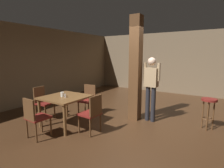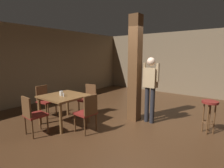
{
  "view_description": "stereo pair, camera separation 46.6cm",
  "coord_description": "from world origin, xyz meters",
  "px_view_note": "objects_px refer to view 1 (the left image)",
  "views": [
    {
      "loc": [
        1.82,
        -3.87,
        1.79
      ],
      "look_at": [
        -0.83,
        0.31,
        0.95
      ],
      "focal_mm": 28.0,
      "sensor_mm": 36.0,
      "label": 1
    },
    {
      "loc": [
        2.2,
        -3.61,
        1.79
      ],
      "look_at": [
        -0.83,
        0.31,
        0.95
      ],
      "focal_mm": 28.0,
      "sensor_mm": 36.0,
      "label": 2
    }
  ],
  "objects_px": {
    "salt_shaker": "(65,96)",
    "bar_stool_near": "(209,106)",
    "napkin_cup": "(62,94)",
    "chair_north": "(88,98)",
    "dining_table": "(65,101)",
    "chair_south": "(35,116)",
    "chair_east": "(92,112)",
    "chair_west": "(43,101)",
    "standing_person": "(151,85)"
  },
  "relations": [
    {
      "from": "dining_table",
      "to": "chair_east",
      "type": "bearing_deg",
      "value": -1.65
    },
    {
      "from": "napkin_cup",
      "to": "dining_table",
      "type": "bearing_deg",
      "value": 65.03
    },
    {
      "from": "chair_west",
      "to": "chair_south",
      "type": "relative_size",
      "value": 1.0
    },
    {
      "from": "dining_table",
      "to": "chair_south",
      "type": "relative_size",
      "value": 1.15
    },
    {
      "from": "napkin_cup",
      "to": "standing_person",
      "type": "relative_size",
      "value": 0.07
    },
    {
      "from": "dining_table",
      "to": "napkin_cup",
      "type": "xyz_separation_m",
      "value": [
        -0.03,
        -0.06,
        0.17
      ]
    },
    {
      "from": "dining_table",
      "to": "chair_west",
      "type": "xyz_separation_m",
      "value": [
        -0.91,
        0.0,
        -0.13
      ]
    },
    {
      "from": "bar_stool_near",
      "to": "napkin_cup",
      "type": "bearing_deg",
      "value": -151.11
    },
    {
      "from": "chair_east",
      "to": "bar_stool_near",
      "type": "relative_size",
      "value": 1.18
    },
    {
      "from": "salt_shaker",
      "to": "bar_stool_near",
      "type": "bearing_deg",
      "value": 30.44
    },
    {
      "from": "napkin_cup",
      "to": "salt_shaker",
      "type": "distance_m",
      "value": 0.14
    },
    {
      "from": "salt_shaker",
      "to": "standing_person",
      "type": "distance_m",
      "value": 2.22
    },
    {
      "from": "dining_table",
      "to": "napkin_cup",
      "type": "distance_m",
      "value": 0.18
    },
    {
      "from": "chair_east",
      "to": "napkin_cup",
      "type": "xyz_separation_m",
      "value": [
        -0.9,
        -0.03,
        0.31
      ]
    },
    {
      "from": "dining_table",
      "to": "standing_person",
      "type": "relative_size",
      "value": 0.6
    },
    {
      "from": "chair_west",
      "to": "chair_north",
      "type": "distance_m",
      "value": 1.27
    },
    {
      "from": "salt_shaker",
      "to": "chair_south",
      "type": "bearing_deg",
      "value": -96.84
    },
    {
      "from": "bar_stool_near",
      "to": "standing_person",
      "type": "bearing_deg",
      "value": -170.38
    },
    {
      "from": "chair_west",
      "to": "chair_east",
      "type": "bearing_deg",
      "value": -0.84
    },
    {
      "from": "dining_table",
      "to": "salt_shaker",
      "type": "height_order",
      "value": "salt_shaker"
    },
    {
      "from": "chair_west",
      "to": "chair_north",
      "type": "height_order",
      "value": "same"
    },
    {
      "from": "dining_table",
      "to": "chair_west",
      "type": "bearing_deg",
      "value": 179.93
    },
    {
      "from": "chair_east",
      "to": "chair_south",
      "type": "distance_m",
      "value": 1.21
    },
    {
      "from": "napkin_cup",
      "to": "bar_stool_near",
      "type": "height_order",
      "value": "napkin_cup"
    },
    {
      "from": "chair_east",
      "to": "chair_west",
      "type": "height_order",
      "value": "same"
    },
    {
      "from": "napkin_cup",
      "to": "standing_person",
      "type": "height_order",
      "value": "standing_person"
    },
    {
      "from": "napkin_cup",
      "to": "salt_shaker",
      "type": "xyz_separation_m",
      "value": [
        0.14,
        -0.03,
        -0.01
      ]
    },
    {
      "from": "dining_table",
      "to": "standing_person",
      "type": "distance_m",
      "value": 2.27
    },
    {
      "from": "chair_west",
      "to": "dining_table",
      "type": "bearing_deg",
      "value": -0.07
    },
    {
      "from": "chair_north",
      "to": "standing_person",
      "type": "xyz_separation_m",
      "value": [
        1.74,
        0.52,
        0.5
      ]
    },
    {
      "from": "salt_shaker",
      "to": "bar_stool_near",
      "type": "xyz_separation_m",
      "value": [
        2.98,
        1.75,
        -0.23
      ]
    },
    {
      "from": "chair_north",
      "to": "napkin_cup",
      "type": "bearing_deg",
      "value": -90.37
    },
    {
      "from": "dining_table",
      "to": "napkin_cup",
      "type": "relative_size",
      "value": 8.72
    },
    {
      "from": "chair_east",
      "to": "bar_stool_near",
      "type": "distance_m",
      "value": 2.78
    },
    {
      "from": "chair_south",
      "to": "salt_shaker",
      "type": "xyz_separation_m",
      "value": [
        0.09,
        0.78,
        0.29
      ]
    },
    {
      "from": "chair_east",
      "to": "chair_south",
      "type": "bearing_deg",
      "value": -135.5
    },
    {
      "from": "napkin_cup",
      "to": "standing_person",
      "type": "xyz_separation_m",
      "value": [
        1.75,
        1.49,
        0.19
      ]
    },
    {
      "from": "chair_east",
      "to": "chair_north",
      "type": "xyz_separation_m",
      "value": [
        -0.9,
        0.93,
        0.0
      ]
    },
    {
      "from": "dining_table",
      "to": "chair_south",
      "type": "xyz_separation_m",
      "value": [
        0.02,
        -0.87,
        -0.13
      ]
    },
    {
      "from": "salt_shaker",
      "to": "bar_stool_near",
      "type": "height_order",
      "value": "salt_shaker"
    },
    {
      "from": "napkin_cup",
      "to": "salt_shaker",
      "type": "height_order",
      "value": "napkin_cup"
    },
    {
      "from": "bar_stool_near",
      "to": "chair_north",
      "type": "bearing_deg",
      "value": -166.39
    },
    {
      "from": "chair_south",
      "to": "chair_north",
      "type": "distance_m",
      "value": 1.78
    },
    {
      "from": "chair_west",
      "to": "standing_person",
      "type": "bearing_deg",
      "value": 28.42
    },
    {
      "from": "salt_shaker",
      "to": "chair_east",
      "type": "bearing_deg",
      "value": 4.86
    },
    {
      "from": "chair_south",
      "to": "salt_shaker",
      "type": "relative_size",
      "value": 9.62
    },
    {
      "from": "napkin_cup",
      "to": "salt_shaker",
      "type": "bearing_deg",
      "value": -12.79
    },
    {
      "from": "chair_north",
      "to": "standing_person",
      "type": "height_order",
      "value": "standing_person"
    },
    {
      "from": "standing_person",
      "to": "chair_north",
      "type": "bearing_deg",
      "value": -163.37
    },
    {
      "from": "chair_west",
      "to": "bar_stool_near",
      "type": "distance_m",
      "value": 4.33
    }
  ]
}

